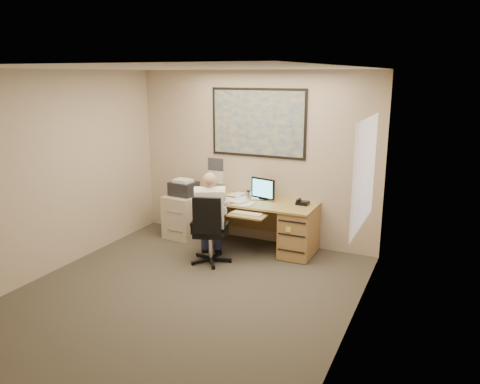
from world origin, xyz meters
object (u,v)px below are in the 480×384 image
at_px(filing_cabinet, 185,212).
at_px(office_chair, 208,243).
at_px(desk, 284,224).
at_px(person, 211,218).

distance_m(filing_cabinet, office_chair, 1.24).
bearing_deg(office_chair, desk, 28.97).
xyz_separation_m(office_chair, person, (0.01, 0.08, 0.36)).
height_order(desk, filing_cabinet, desk).
relative_size(filing_cabinet, office_chair, 0.96).
relative_size(desk, filing_cabinet, 1.64).
bearing_deg(filing_cabinet, person, -34.12).
height_order(desk, person, person).
bearing_deg(office_chair, filing_cabinet, 120.00).
bearing_deg(person, office_chair, -127.10).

